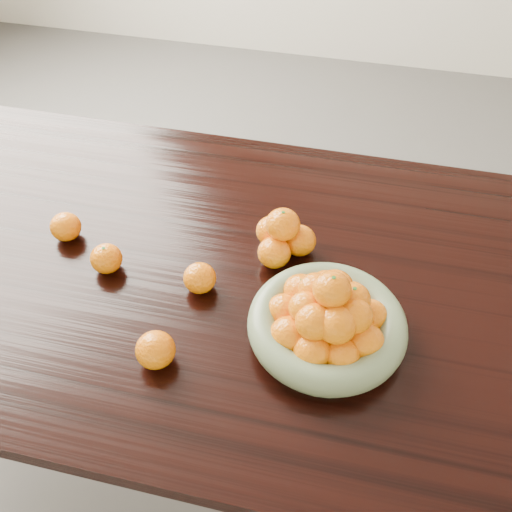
% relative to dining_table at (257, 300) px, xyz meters
% --- Properties ---
extents(ground, '(5.00, 5.00, 0.00)m').
position_rel_dining_table_xyz_m(ground, '(0.00, 0.00, -0.66)').
color(ground, '#4E4C4A').
rests_on(ground, ground).
extents(dining_table, '(2.00, 1.00, 0.75)m').
position_rel_dining_table_xyz_m(dining_table, '(0.00, 0.00, 0.00)').
color(dining_table, black).
rests_on(dining_table, ground).
extents(fruit_bowl, '(0.32, 0.32, 0.17)m').
position_rel_dining_table_xyz_m(fruit_bowl, '(0.17, -0.13, 0.14)').
color(fruit_bowl, '#677354').
rests_on(fruit_bowl, dining_table).
extents(orange_pyramid, '(0.14, 0.14, 0.12)m').
position_rel_dining_table_xyz_m(orange_pyramid, '(0.04, 0.08, 0.14)').
color(orange_pyramid, orange).
rests_on(orange_pyramid, dining_table).
extents(loose_orange_0, '(0.07, 0.07, 0.07)m').
position_rel_dining_table_xyz_m(loose_orange_0, '(-0.33, -0.06, 0.12)').
color(loose_orange_0, orange).
rests_on(loose_orange_0, dining_table).
extents(loose_orange_1, '(0.08, 0.08, 0.07)m').
position_rel_dining_table_xyz_m(loose_orange_1, '(-0.14, -0.27, 0.13)').
color(loose_orange_1, orange).
rests_on(loose_orange_1, dining_table).
extents(loose_orange_2, '(0.07, 0.07, 0.07)m').
position_rel_dining_table_xyz_m(loose_orange_2, '(-0.11, -0.07, 0.12)').
color(loose_orange_2, orange).
rests_on(loose_orange_2, dining_table).
extents(loose_orange_3, '(0.07, 0.07, 0.07)m').
position_rel_dining_table_xyz_m(loose_orange_3, '(-0.46, 0.01, 0.12)').
color(loose_orange_3, orange).
rests_on(loose_orange_3, dining_table).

